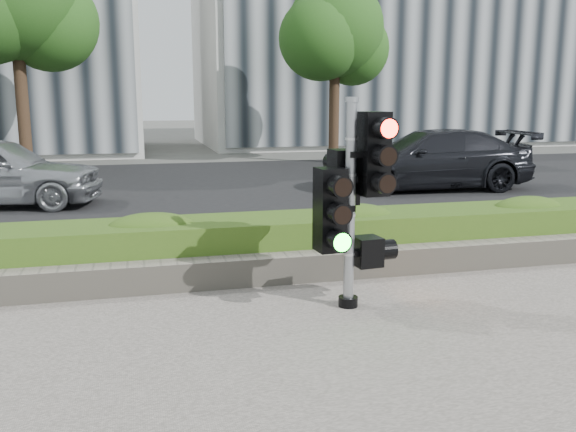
# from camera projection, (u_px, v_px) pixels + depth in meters

# --- Properties ---
(ground) EXTENTS (120.00, 120.00, 0.00)m
(ground) POSITION_uv_depth(u_px,v_px,m) (296.00, 346.00, 5.61)
(ground) COLOR #51514C
(ground) RESTS_ON ground
(road) EXTENTS (60.00, 13.00, 0.02)m
(road) POSITION_uv_depth(u_px,v_px,m) (193.00, 190.00, 15.13)
(road) COLOR black
(road) RESTS_ON ground
(curb) EXTENTS (60.00, 0.25, 0.12)m
(curb) POSITION_uv_depth(u_px,v_px,m) (239.00, 256.00, 8.60)
(curb) COLOR gray
(curb) RESTS_ON ground
(stone_wall) EXTENTS (12.00, 0.32, 0.34)m
(stone_wall) POSITION_uv_depth(u_px,v_px,m) (256.00, 270.00, 7.38)
(stone_wall) COLOR gray
(stone_wall) RESTS_ON sidewalk
(hedge) EXTENTS (12.00, 1.00, 0.68)m
(hedge) POSITION_uv_depth(u_px,v_px,m) (246.00, 244.00, 7.97)
(hedge) COLOR olive
(hedge) RESTS_ON sidewalk
(building_right) EXTENTS (18.00, 10.00, 12.00)m
(building_right) POSITION_uv_depth(u_px,v_px,m) (379.00, 23.00, 30.92)
(building_right) COLOR #B7B7B2
(building_right) RESTS_ON ground
(tree_right) EXTENTS (4.10, 3.58, 6.53)m
(tree_right) POSITION_uv_depth(u_px,v_px,m) (334.00, 32.00, 20.89)
(tree_right) COLOR black
(tree_right) RESTS_ON ground
(traffic_signal) EXTENTS (0.79, 0.60, 2.23)m
(traffic_signal) POSITION_uv_depth(u_px,v_px,m) (351.00, 193.00, 6.41)
(traffic_signal) COLOR black
(traffic_signal) RESTS_ON sidewalk
(car_dark) EXTENTS (5.23, 2.46, 1.48)m
(car_dark) POSITION_uv_depth(u_px,v_px,m) (429.00, 159.00, 15.11)
(car_dark) COLOR black
(car_dark) RESTS_ON road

